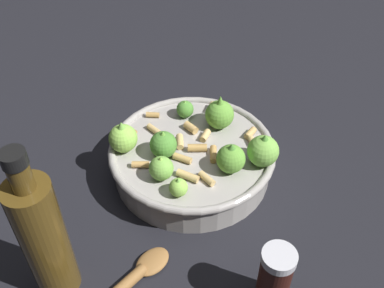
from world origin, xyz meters
TOP-DOWN VIEW (x-y plane):
  - ground_plane at (0.00, 0.00)m, footprint 2.40×2.40m
  - cooking_pan at (-0.00, -0.00)m, footprint 0.26×0.26m
  - pepper_shaker at (-0.15, -0.19)m, footprint 0.04×0.04m
  - olive_oil_bottle at (-0.26, 0.06)m, footprint 0.05×0.05m

SIDE VIEW (x-z plane):
  - ground_plane at x=0.00m, z-range 0.00..0.00m
  - cooking_pan at x=0.00m, z-range -0.02..0.09m
  - pepper_shaker at x=-0.15m, z-range 0.00..0.10m
  - olive_oil_bottle at x=-0.26m, z-range -0.02..0.22m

